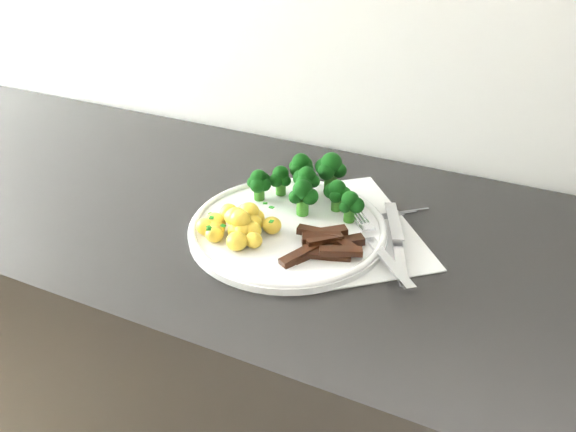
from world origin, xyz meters
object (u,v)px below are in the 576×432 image
Objects in this scene: plate at (288,228)px; broccoli at (310,181)px; fork at (380,249)px; counter at (309,419)px; potatoes at (240,223)px; knife at (399,252)px; beef_strips at (325,243)px; recipe_paper at (343,226)px.

plate is 1.53× the size of broccoli.
fork is (0.15, -0.09, -0.03)m from broccoli.
counter is 0.48m from potatoes.
broccoli reaches higher than plate.
broccoli is at bearing 156.96° from knife.
beef_strips is at bearing -51.91° from counter.
fork reaches higher than knife.
recipe_paper is 0.09m from broccoli.
beef_strips is at bearing -57.05° from broccoli.
counter is 0.45m from plate.
recipe_paper is 3.02× the size of potatoes.
recipe_paper is at bearing 34.30° from plate.
counter is 7.56× the size of plate.
broccoli reaches higher than potatoes.
beef_strips is (0.13, 0.01, -0.01)m from potatoes.
broccoli is (0.00, 0.08, 0.04)m from plate.
broccoli is 1.72× the size of potatoes.
recipe_paper is at bearing 90.96° from beef_strips.
beef_strips is at bearing -89.04° from recipe_paper.
plate is 1.75× the size of fork.
potatoes is 1.02× the size of beef_strips.
plate is at bearing 38.32° from potatoes.
recipe_paper is 1.74× the size of knife.
recipe_paper reaches higher than counter.
broccoli is at bearing 155.93° from recipe_paper.
potatoes reaches higher than counter.
beef_strips is (0.08, -0.03, 0.01)m from plate.
broccoli is 1.15× the size of fork.
broccoli is 0.99× the size of knife.
recipe_paper is 2.03× the size of fork.
plate is 2.68× the size of beef_strips.
fork is 0.86× the size of knife.
recipe_paper is 1.76× the size of broccoli.
plate is at bearing 176.13° from fork.
recipe_paper is 1.16× the size of plate.
beef_strips is 0.08m from fork.
knife is (0.10, -0.04, 0.01)m from recipe_paper.
recipe_paper is 0.17m from potatoes.
broccoli is at bearing 118.83° from counter.
potatoes is 0.57× the size of knife.
potatoes is 0.21m from fork.
plate is 2.62× the size of potatoes.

